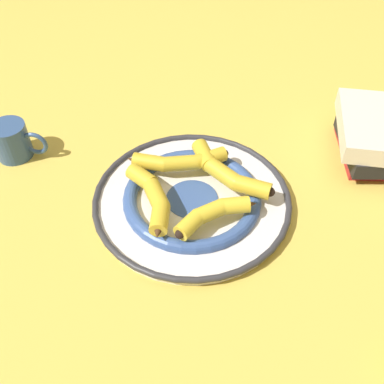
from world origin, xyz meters
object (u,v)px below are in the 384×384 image
Objects in this scene: banana_c at (225,171)px; book_stack at (375,136)px; coffee_mug at (12,141)px; banana_d at (213,213)px; decorative_bowl at (192,199)px; banana_a at (153,199)px; banana_b at (178,161)px.

banana_c is 0.74× the size of book_stack.
coffee_mug is at bearing -146.43° from banana_c.
banana_c is at bearing -133.16° from banana_d.
decorative_bowl is 1.64× the size of book_stack.
banana_a is 0.49m from book_stack.
decorative_bowl is 0.09m from banana_c.
banana_d is (-0.03, 0.07, 0.03)m from decorative_bowl.
banana_c is at bearing -149.97° from decorative_bowl.
decorative_bowl is 0.09m from banana_a.
decorative_bowl is 1.85× the size of banana_b.
banana_a is at bearing -20.27° from coffee_mug.
banana_c is 1.47× the size of coffee_mug.
banana_c is (-0.07, -0.04, 0.03)m from decorative_bowl.
book_stack is 0.77m from coffee_mug.
banana_a is 0.11m from banana_b.
book_stack reaches higher than banana_a.
coffee_mug is at bearing -55.73° from banana_d.
banana_c is 0.11m from banana_d.
banana_d is at bearing -70.39° from banana_b.
banana_b is 1.20× the size of banana_c.
banana_b is at bearing -72.11° from decorative_bowl.
banana_b is 0.36m from coffee_mug.
banana_b is (-0.05, -0.10, -0.00)m from banana_a.
banana_d is (0.03, 0.11, -0.00)m from banana_c.
book_stack is at bearing 64.45° from banana_c.
banana_c is at bearing -3.61° from coffee_mug.
decorative_bowl is 2.49× the size of banana_d.
banana_c reaches higher than banana_b.
banana_a reaches higher than banana_d.
banana_d is at bearing 116.88° from decorative_bowl.
coffee_mug is (0.44, -0.13, -0.01)m from banana_c.
coffee_mug is at bearing 38.58° from banana_a.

